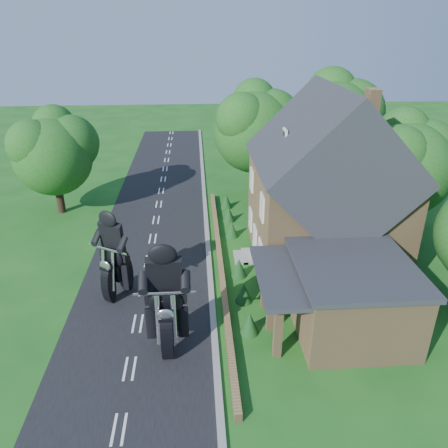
{
  "coord_description": "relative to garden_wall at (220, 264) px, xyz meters",
  "views": [
    {
      "loc": [
        3.02,
        -17.22,
        13.32
      ],
      "look_at": [
        4.52,
        5.08,
        2.8
      ],
      "focal_mm": 35.0,
      "sensor_mm": 36.0,
      "label": 1
    }
  ],
  "objects": [
    {
      "name": "house",
      "position": [
        6.19,
        1.0,
        4.14
      ],
      "size": [
        9.54,
        8.64,
        10.24
      ],
      "color": "olive",
      "rests_on": "ground"
    },
    {
      "name": "shrub_d",
      "position": [
        1.0,
        4.0,
        0.35
      ],
      "size": [
        0.9,
        0.9,
        1.1
      ],
      "primitive_type": "cone",
      "color": "#123B16",
      "rests_on": "ground"
    },
    {
      "name": "ground",
      "position": [
        -4.3,
        -5.0,
        -0.2
      ],
      "size": [
        120.0,
        120.0,
        0.0
      ],
      "primitive_type": "plane",
      "color": "#185317",
      "rests_on": "ground"
    },
    {
      "name": "shrub_f",
      "position": [
        1.0,
        9.0,
        0.35
      ],
      "size": [
        0.9,
        0.9,
        1.1
      ],
      "primitive_type": "cone",
      "color": "#123B16",
      "rests_on": "ground"
    },
    {
      "name": "shrub_b",
      "position": [
        1.0,
        -3.5,
        0.35
      ],
      "size": [
        0.9,
        0.9,
        1.1
      ],
      "primitive_type": "cone",
      "color": "#123B16",
      "rests_on": "ground"
    },
    {
      "name": "garden_wall",
      "position": [
        0.0,
        0.0,
        0.0
      ],
      "size": [
        0.3,
        22.0,
        0.4
      ],
      "primitive_type": "cube",
      "color": "olive",
      "rests_on": "ground"
    },
    {
      "name": "tree_behind_left",
      "position": [
        3.86,
        12.13,
        5.53
      ],
      "size": [
        6.94,
        6.4,
        9.16
      ],
      "color": "black",
      "rests_on": "ground"
    },
    {
      "name": "tree_behind_house",
      "position": [
        9.88,
        11.14,
        6.03
      ],
      "size": [
        7.81,
        7.2,
        10.08
      ],
      "color": "black",
      "rests_on": "ground"
    },
    {
      "name": "annex",
      "position": [
        5.57,
        -5.8,
        1.57
      ],
      "size": [
        7.05,
        5.94,
        3.44
      ],
      "color": "olive",
      "rests_on": "ground"
    },
    {
      "name": "shrub_e",
      "position": [
        1.0,
        6.5,
        0.35
      ],
      "size": [
        0.9,
        0.9,
        1.1
      ],
      "primitive_type": "cone",
      "color": "#123B16",
      "rests_on": "ground"
    },
    {
      "name": "road",
      "position": [
        -4.3,
        -5.0,
        -0.19
      ],
      "size": [
        7.0,
        80.0,
        0.02
      ],
      "primitive_type": "cube",
      "color": "black",
      "rests_on": "ground"
    },
    {
      "name": "motorcycle_lead",
      "position": [
        -2.7,
        -6.78,
        0.6
      ],
      "size": [
        0.43,
        1.71,
        1.59
      ],
      "primitive_type": null,
      "rotation": [
        0.0,
        0.0,
        3.14
      ],
      "color": "black",
      "rests_on": "ground"
    },
    {
      "name": "tree_far_road",
      "position": [
        -11.16,
        9.11,
        4.64
      ],
      "size": [
        6.08,
        5.6,
        7.84
      ],
      "color": "black",
      "rests_on": "ground"
    },
    {
      "name": "tree_house_right",
      "position": [
        12.35,
        3.62,
        4.99
      ],
      "size": [
        6.51,
        6.0,
        8.4
      ],
      "color": "black",
      "rests_on": "ground"
    },
    {
      "name": "kerb",
      "position": [
        -0.65,
        -5.0,
        -0.14
      ],
      "size": [
        0.3,
        80.0,
        0.12
      ],
      "primitive_type": "cube",
      "color": "gray",
      "rests_on": "ground"
    },
    {
      "name": "shrub_c",
      "position": [
        1.0,
        -1.0,
        0.35
      ],
      "size": [
        0.9,
        0.9,
        1.1
      ],
      "primitive_type": "cone",
      "color": "#123B16",
      "rests_on": "ground"
    },
    {
      "name": "motorcycle_follow",
      "position": [
        -5.55,
        -2.51,
        0.54
      ],
      "size": [
        1.15,
        1.58,
        1.48
      ],
      "primitive_type": null,
      "rotation": [
        0.0,
        0.0,
        2.61
      ],
      "color": "black",
      "rests_on": "ground"
    },
    {
      "name": "shrub_a",
      "position": [
        1.0,
        -6.0,
        0.35
      ],
      "size": [
        0.9,
        0.9,
        1.1
      ],
      "primitive_type": "cone",
      "color": "#123B16",
      "rests_on": "ground"
    }
  ]
}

